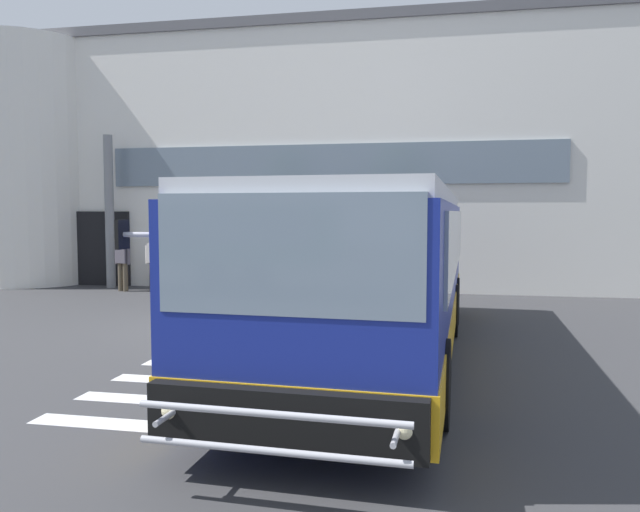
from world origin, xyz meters
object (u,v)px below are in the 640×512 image
object	(u,v)px
bus_main_foreground	(375,276)
passenger_by_doorway	(154,260)
passenger_near_column	(123,260)
safety_bollard_yellow	(307,285)
entry_support_column	(109,212)
passenger_at_curb_edge	(185,262)

from	to	relation	value
bus_main_foreground	passenger_by_doorway	world-z (taller)	bus_main_foreground
passenger_near_column	safety_bollard_yellow	distance (m)	6.04
bus_main_foreground	passenger_near_column	size ratio (longest dim) A/B	6.44
passenger_near_column	safety_bollard_yellow	bearing A→B (deg)	-10.49
bus_main_foreground	passenger_by_doorway	xyz separation A→B (m)	(-7.45, 7.13, -0.40)
passenger_near_column	safety_bollard_yellow	world-z (taller)	passenger_near_column
entry_support_column	passenger_near_column	xyz separation A→B (m)	(0.80, -0.70, -1.46)
passenger_near_column	passenger_by_doorway	size ratio (longest dim) A/B	1.00
bus_main_foreground	passenger_near_column	world-z (taller)	bus_main_foreground
bus_main_foreground	passenger_near_column	bearing A→B (deg)	140.69
entry_support_column	passenger_by_doorway	size ratio (longest dim) A/B	2.85
bus_main_foreground	safety_bollard_yellow	size ratio (longest dim) A/B	11.98
passenger_near_column	passenger_at_curb_edge	bearing A→B (deg)	-11.67
safety_bollard_yellow	passenger_by_doorway	bearing A→B (deg)	164.36
entry_support_column	passenger_near_column	distance (m)	1.80
bus_main_foreground	passenger_at_curb_edge	bearing A→B (deg)	133.86
entry_support_column	passenger_near_column	world-z (taller)	entry_support_column
passenger_near_column	passenger_at_curb_edge	size ratio (longest dim) A/B	1.00
entry_support_column	passenger_at_curb_edge	distance (m)	3.53
entry_support_column	safety_bollard_yellow	size ratio (longest dim) A/B	5.30
passenger_by_doorway	bus_main_foreground	bearing A→B (deg)	-43.75
bus_main_foreground	passenger_near_column	xyz separation A→B (m)	(-8.32, 6.81, -0.40)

